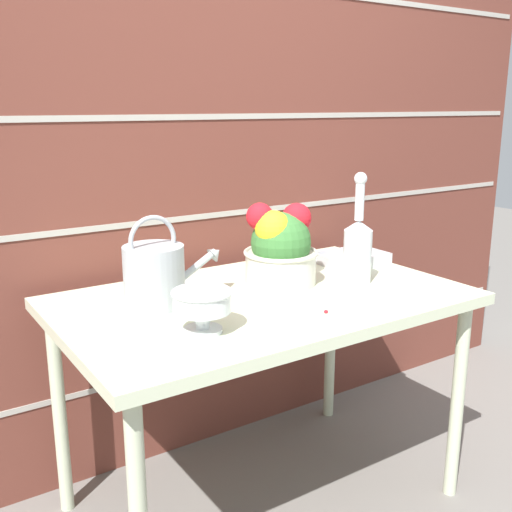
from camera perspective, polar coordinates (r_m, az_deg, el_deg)
The scene contains 9 objects.
ground_plane at distance 2.23m, azimuth 0.60°, elevation -22.19°, with size 12.00×12.00×0.00m, color slate.
brick_wall at distance 2.23m, azimuth -6.48°, elevation 8.40°, with size 3.60×0.08×2.20m.
patio_table at distance 1.91m, azimuth 0.65°, elevation -5.71°, with size 1.26×0.78×0.74m.
watering_can at distance 1.79m, azimuth -9.57°, elevation -1.69°, with size 0.33×0.18×0.27m.
crystal_pedestal_bowl at distance 1.57m, azimuth -5.15°, elevation -4.56°, with size 0.16×0.16×0.12m.
flower_planter at distance 1.98m, azimuth 2.31°, elevation 0.81°, with size 0.25×0.25×0.27m.
glass_decanter at distance 2.02m, azimuth 9.66°, elevation 0.91°, with size 0.09×0.09×0.37m.
wire_tray at distance 2.29m, azimuth 9.13°, elevation -0.40°, with size 0.24×0.18×0.04m.
fallen_petal at distance 1.74m, azimuth 6.68°, elevation -5.30°, with size 0.01×0.01×0.01m.
Camera 1 is at (-1.01, -1.48, 1.32)m, focal length 42.00 mm.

